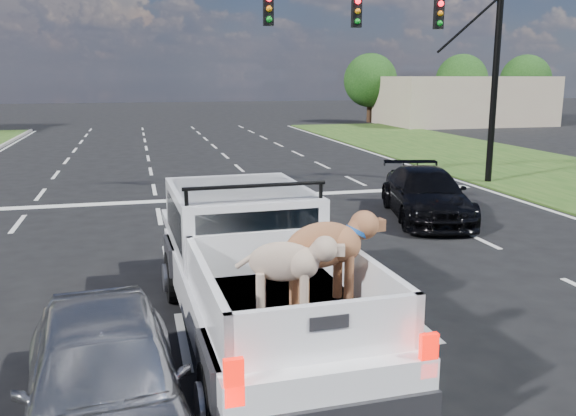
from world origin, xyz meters
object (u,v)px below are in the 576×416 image
traffic_signal (432,42)px  black_coupe (426,194)px  silver_sedan (104,378)px  pickup_truck (258,268)px

traffic_signal → black_coupe: 6.41m
black_coupe → silver_sedan: bearing=-119.4°
traffic_signal → silver_sedan: (-9.88, -12.72, -4.05)m
pickup_truck → silver_sedan: pickup_truck is taller
pickup_truck → black_coupe: pickup_truck is taller
pickup_truck → black_coupe: 8.43m
traffic_signal → pickup_truck: 13.74m
traffic_signal → black_coupe: bearing=-116.4°
traffic_signal → silver_sedan: 16.61m
pickup_truck → black_coupe: size_ratio=1.34×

